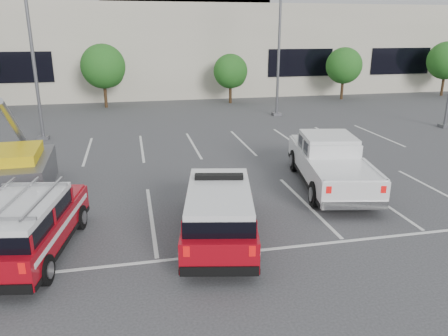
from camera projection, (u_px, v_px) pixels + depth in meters
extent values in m
plane|color=#333336|center=(232.00, 211.00, 14.79)|extent=(120.00, 120.00, 0.00)
cube|color=silver|center=(208.00, 171.00, 18.98)|extent=(23.00, 15.00, 0.01)
cube|color=beige|center=(159.00, 49.00, 43.37)|extent=(60.00, 15.00, 8.00)
cube|color=gray|center=(157.00, 4.00, 42.11)|extent=(60.00, 15.00, 0.30)
cylinder|color=#3F2B19|center=(105.00, 96.00, 34.00)|extent=(0.24, 0.24, 1.84)
sphere|color=#155116|center=(103.00, 66.00, 33.31)|extent=(3.37, 3.37, 3.37)
sphere|color=#155116|center=(109.00, 73.00, 33.73)|extent=(2.24, 2.24, 2.24)
cylinder|color=#3F2B19|center=(230.00, 94.00, 36.05)|extent=(0.24, 0.24, 1.51)
sphere|color=#155116|center=(230.00, 71.00, 35.49)|extent=(2.77, 2.77, 2.77)
sphere|color=#155116|center=(235.00, 76.00, 35.88)|extent=(1.85, 1.85, 1.85)
cylinder|color=#3F2B19|center=(342.00, 90.00, 38.03)|extent=(0.24, 0.24, 1.67)
sphere|color=#155116|center=(344.00, 66.00, 37.41)|extent=(3.07, 3.07, 3.07)
sphere|color=#155116|center=(347.00, 71.00, 37.81)|extent=(2.05, 2.05, 2.05)
cylinder|color=#3F2B19|center=(443.00, 86.00, 40.01)|extent=(0.24, 0.24, 1.84)
sphere|color=#155116|center=(446.00, 61.00, 39.33)|extent=(3.37, 3.37, 3.37)
sphere|color=#155116|center=(448.00, 66.00, 39.75)|extent=(2.24, 2.24, 2.24)
cube|color=#59595E|center=(44.00, 138.00, 24.33)|extent=(0.60, 0.60, 0.20)
cylinder|color=#59595E|center=(32.00, 47.00, 22.84)|extent=(0.18, 0.18, 10.00)
cube|color=#59595E|center=(276.00, 114.00, 31.06)|extent=(0.60, 0.60, 0.20)
cylinder|color=#59595E|center=(279.00, 43.00, 29.57)|extent=(0.18, 0.18, 10.00)
cube|color=#59595E|center=(444.00, 126.00, 27.28)|extent=(0.60, 0.60, 0.20)
cube|color=maroon|center=(219.00, 214.00, 12.72)|extent=(2.92, 5.55, 0.81)
cube|color=black|center=(219.00, 201.00, 12.08)|extent=(2.47, 4.01, 0.42)
cube|color=silver|center=(219.00, 191.00, 11.99)|extent=(2.42, 3.93, 0.15)
cube|color=black|center=(219.00, 177.00, 12.73)|extent=(1.44, 0.54, 0.14)
cube|color=silver|center=(330.00, 166.00, 16.86)|extent=(3.33, 6.62, 0.92)
cube|color=black|center=(328.00, 145.00, 17.19)|extent=(2.39, 2.57, 0.48)
cube|color=silver|center=(329.00, 137.00, 17.09)|extent=(2.34, 2.52, 0.17)
cube|color=maroon|center=(30.00, 230.00, 11.78)|extent=(2.67, 5.05, 0.79)
cube|color=black|center=(20.00, 217.00, 11.15)|extent=(2.27, 3.54, 0.41)
cube|color=silver|center=(19.00, 206.00, 11.06)|extent=(2.22, 3.47, 0.15)
cube|color=#A5A5A8|center=(17.00, 197.00, 10.98)|extent=(2.27, 3.23, 0.06)
cube|color=#59595E|center=(17.00, 175.00, 16.55)|extent=(2.62, 4.12, 1.23)
cube|color=gold|center=(14.00, 155.00, 16.31)|extent=(1.89, 2.53, 0.45)
cylinder|color=#A5A5A8|center=(13.00, 123.00, 16.61)|extent=(0.40, 3.28, 2.40)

